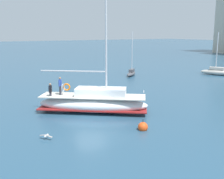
% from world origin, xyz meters
% --- Properties ---
extents(ground_plane, '(400.00, 400.00, 0.00)m').
position_xyz_m(ground_plane, '(0.00, 0.00, 0.00)').
color(ground_plane, '#284C66').
extents(main_sailboat, '(7.93, 8.95, 14.34)m').
position_xyz_m(main_sailboat, '(-0.80, 0.79, 0.92)').
color(main_sailboat, silver).
rests_on(main_sailboat, ground).
extents(moored_sloop_near, '(5.49, 3.90, 6.90)m').
position_xyz_m(moored_sloop_near, '(-8.53, 28.23, 0.57)').
color(moored_sloop_near, '#B7B2A8').
rests_on(moored_sloop_near, ground).
extents(moored_sloop_far, '(3.31, 3.71, 6.99)m').
position_xyz_m(moored_sloop_far, '(-15.66, 15.96, 0.49)').
color(moored_sloop_far, '#4C4C51').
rests_on(moored_sloop_far, ground).
extents(seagull, '(0.86, 0.65, 0.16)m').
position_xyz_m(seagull, '(3.07, -4.92, 0.25)').
color(seagull, silver).
rests_on(seagull, ground).
extents(mooring_buoy, '(0.73, 0.73, 0.96)m').
position_xyz_m(mooring_buoy, '(5.11, 1.54, 0.22)').
color(mooring_buoy, '#EA4C19').
rests_on(mooring_buoy, ground).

